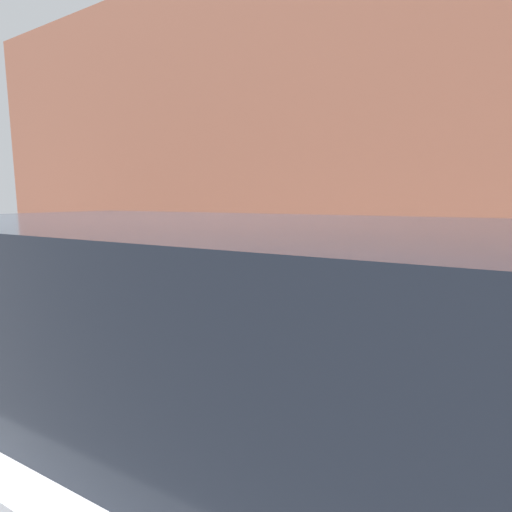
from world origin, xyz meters
name	(u,v)px	position (x,y,z in m)	size (l,w,h in m)	color
ground_plane	(185,478)	(0.00, 0.00, 0.00)	(60.00, 60.00, 0.00)	slate
sidewalk	(323,355)	(0.00, 2.20, 0.06)	(24.00, 2.80, 0.11)	#9E9B96
building_facade	(403,105)	(0.00, 5.39, 3.28)	(24.00, 0.30, 6.56)	#935642
parking_meter	(256,273)	(-0.16, 1.09, 1.12)	(0.21, 0.14, 1.45)	slate
parked_car_beside_meter	(247,405)	(0.69, -0.34, 0.84)	(4.94, 2.12, 1.64)	black
fire_hydrant	(87,298)	(-2.89, 1.36, 0.48)	(0.26, 0.26, 0.73)	gold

